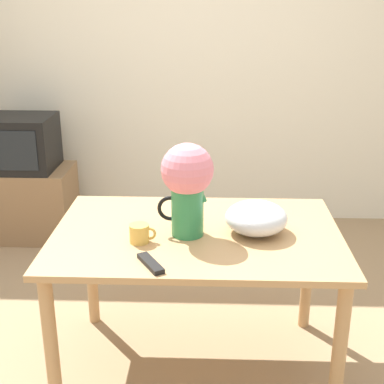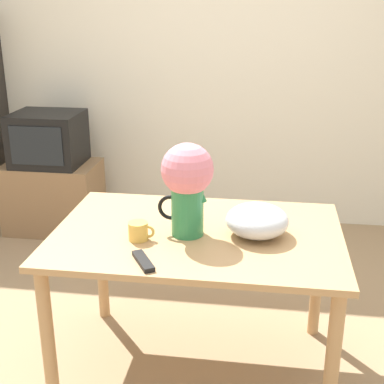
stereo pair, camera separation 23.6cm
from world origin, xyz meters
TOP-DOWN VIEW (x-y plane):
  - ground_plane at (0.00, 0.00)m, footprint 12.00×12.00m
  - wall_back at (0.00, 1.96)m, footprint 8.00×0.05m
  - table at (0.10, -0.05)m, footprint 1.32×0.89m
  - flower_vase at (0.06, -0.08)m, footprint 0.25×0.23m
  - coffee_mug at (-0.15, -0.17)m, footprint 0.12×0.09m
  - white_bowl at (0.37, -0.05)m, footprint 0.28×0.28m
  - remote_control at (-0.08, -0.39)m, footprint 0.13×0.18m
  - tv_stand at (-1.26, 1.50)m, footprint 0.72×0.46m
  - tv_set at (-1.26, 1.50)m, footprint 0.51×0.45m

SIDE VIEW (x-z plane):
  - ground_plane at x=0.00m, z-range 0.00..0.00m
  - tv_stand at x=-1.26m, z-range 0.00..0.55m
  - table at x=0.10m, z-range 0.27..1.02m
  - tv_set at x=-1.26m, z-range 0.55..0.95m
  - remote_control at x=-0.08m, z-range 0.75..0.77m
  - coffee_mug at x=-0.15m, z-range 0.75..0.83m
  - white_bowl at x=0.37m, z-range 0.75..0.89m
  - flower_vase at x=0.06m, z-range 0.79..1.22m
  - wall_back at x=0.00m, z-range 0.00..2.60m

